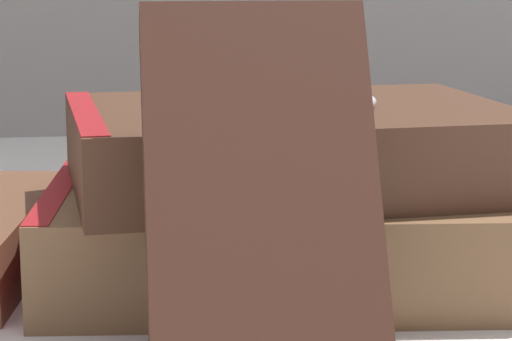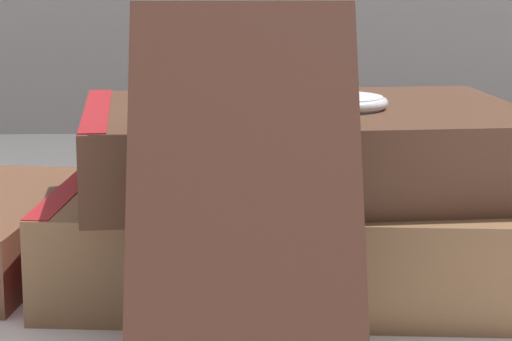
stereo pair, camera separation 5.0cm
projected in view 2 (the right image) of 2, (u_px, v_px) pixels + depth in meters
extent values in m
plane|color=silver|center=(218.00, 284.00, 0.53)|extent=(3.00, 3.00, 0.00)
cube|color=brown|center=(280.00, 233.00, 0.53)|extent=(0.24, 0.18, 0.05)
cube|color=maroon|center=(68.00, 229.00, 0.54)|extent=(0.03, 0.16, 0.05)
cube|color=#4C2D1E|center=(294.00, 147.00, 0.52)|extent=(0.22, 0.17, 0.04)
cube|color=maroon|center=(88.00, 151.00, 0.51)|extent=(0.02, 0.15, 0.04)
cube|color=#422319|center=(232.00, 192.00, 0.41)|extent=(0.09, 0.09, 0.14)
cylinder|color=silver|center=(331.00, 103.00, 0.51)|extent=(0.04, 0.04, 0.01)
torus|color=silver|center=(331.00, 103.00, 0.51)|extent=(0.05, 0.05, 0.01)
sphere|color=silver|center=(326.00, 97.00, 0.53)|extent=(0.01, 0.01, 0.01)
torus|color=#ADADB2|center=(136.00, 194.00, 0.72)|extent=(0.05, 0.05, 0.00)
torus|color=#ADADB2|center=(219.00, 196.00, 0.71)|extent=(0.05, 0.05, 0.00)
cylinder|color=#ADADB2|center=(177.00, 195.00, 0.72)|extent=(0.02, 0.01, 0.00)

